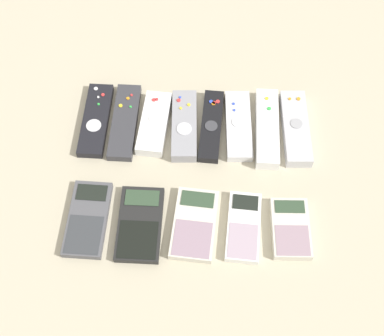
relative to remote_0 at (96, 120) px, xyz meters
The scene contains 14 objects.
ground_plane 0.24m from the remote_0, 30.77° to the right, with size 3.00×3.00×0.00m, color #B2A88E.
remote_0 is the anchor object (origin of this frame).
remote_1 0.06m from the remote_0, ahead, with size 0.05×0.18×0.02m.
remote_2 0.12m from the remote_0, ahead, with size 0.06×0.15×0.02m.
remote_3 0.19m from the remote_0, ahead, with size 0.06×0.17×0.03m.
remote_4 0.24m from the remote_0, ahead, with size 0.05×0.17×0.02m.
remote_5 0.30m from the remote_0, ahead, with size 0.06×0.17×0.02m.
remote_6 0.36m from the remote_0, ahead, with size 0.05×0.18×0.03m.
remote_7 0.42m from the remote_0, ahead, with size 0.06×0.18×0.03m.
calculator_0 0.23m from the remote_0, 85.26° to the right, with size 0.07×0.15×0.02m.
calculator_1 0.26m from the remote_0, 62.99° to the right, with size 0.08×0.15×0.02m.
calculator_2 0.32m from the remote_0, 45.75° to the right, with size 0.09×0.15×0.02m.
calculator_3 0.39m from the remote_0, 35.90° to the right, with size 0.07×0.14×0.02m.
calculator_4 0.46m from the remote_0, 29.34° to the right, with size 0.08×0.12×0.02m.
Camera 1 is at (0.03, -0.51, 0.92)m, focal length 50.00 mm.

